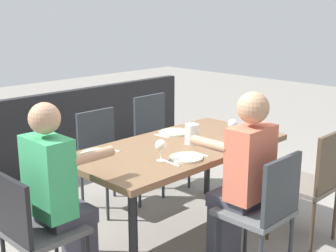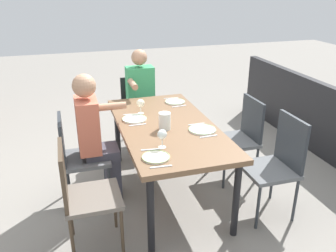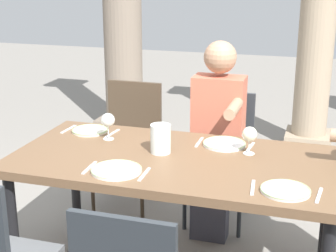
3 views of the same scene
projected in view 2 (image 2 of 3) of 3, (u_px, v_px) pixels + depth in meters
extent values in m
plane|color=gray|center=(167.00, 191.00, 3.72)|extent=(16.00, 16.00, 0.00)
cube|color=brown|center=(167.00, 127.00, 3.43)|extent=(1.79, 0.90, 0.05)
cylinder|color=black|center=(151.00, 215.00, 2.76)|extent=(0.06, 0.06, 0.72)
cylinder|color=black|center=(118.00, 134.00, 4.20)|extent=(0.06, 0.06, 0.72)
cylinder|color=black|center=(236.00, 200.00, 2.96)|extent=(0.06, 0.06, 0.72)
cylinder|color=black|center=(176.00, 127.00, 4.40)|extent=(0.06, 0.06, 0.72)
cube|color=#6A6158|center=(93.00, 197.00, 2.79)|extent=(0.44, 0.44, 0.04)
cube|color=#473828|center=(63.00, 176.00, 2.65)|extent=(0.42, 0.03, 0.46)
cylinder|color=#473828|center=(122.00, 233.00, 2.77)|extent=(0.03, 0.03, 0.46)
cylinder|color=#473828|center=(115.00, 206.00, 3.10)|extent=(0.03, 0.03, 0.46)
cylinder|color=#473828|center=(73.00, 243.00, 2.67)|extent=(0.03, 0.03, 0.46)
cylinder|color=#473828|center=(70.00, 213.00, 3.00)|extent=(0.03, 0.03, 0.46)
cube|color=#5B5E61|center=(268.00, 170.00, 3.21)|extent=(0.44, 0.44, 0.04)
cube|color=#2D3338|center=(291.00, 143.00, 3.17)|extent=(0.42, 0.03, 0.50)
cylinder|color=#2D3338|center=(238.00, 185.00, 3.42)|extent=(0.03, 0.03, 0.45)
cylinder|color=#2D3338|center=(258.00, 207.00, 3.09)|extent=(0.03, 0.03, 0.45)
cylinder|color=#2D3338|center=(272.00, 179.00, 3.52)|extent=(0.03, 0.03, 0.45)
cylinder|color=#2D3338|center=(295.00, 200.00, 3.19)|extent=(0.03, 0.03, 0.45)
cube|color=#5B5E61|center=(86.00, 158.00, 3.40)|extent=(0.44, 0.44, 0.04)
cube|color=#2D3338|center=(62.00, 141.00, 3.26)|extent=(0.42, 0.03, 0.44)
cylinder|color=#2D3338|center=(110.00, 187.00, 3.38)|extent=(0.03, 0.03, 0.45)
cylinder|color=#2D3338|center=(105.00, 168.00, 3.71)|extent=(0.03, 0.03, 0.45)
cylinder|color=#2D3338|center=(69.00, 194.00, 3.28)|extent=(0.03, 0.03, 0.45)
cylinder|color=#2D3338|center=(68.00, 174.00, 3.61)|extent=(0.03, 0.03, 0.45)
cube|color=#5B5E61|center=(234.00, 141.00, 3.83)|extent=(0.44, 0.44, 0.04)
cube|color=#2D3338|center=(252.00, 119.00, 3.79)|extent=(0.42, 0.03, 0.46)
cylinder|color=#2D3338|center=(210.00, 154.00, 4.04)|extent=(0.03, 0.03, 0.43)
cylinder|color=#2D3338|center=(224.00, 170.00, 3.70)|extent=(0.03, 0.03, 0.43)
cylinder|color=#2D3338|center=(240.00, 150.00, 4.14)|extent=(0.03, 0.03, 0.43)
cylinder|color=#2D3338|center=(256.00, 165.00, 3.80)|extent=(0.03, 0.03, 0.43)
cube|color=#4F4F50|center=(140.00, 111.00, 4.63)|extent=(0.44, 0.44, 0.04)
cube|color=black|center=(136.00, 92.00, 4.73)|extent=(0.03, 0.42, 0.41)
cylinder|color=black|center=(129.00, 135.00, 4.51)|extent=(0.03, 0.03, 0.45)
cylinder|color=black|center=(158.00, 132.00, 4.61)|extent=(0.03, 0.03, 0.45)
cylinder|color=black|center=(124.00, 124.00, 4.84)|extent=(0.03, 0.03, 0.45)
cylinder|color=black|center=(151.00, 121.00, 4.94)|extent=(0.03, 0.03, 0.45)
cube|color=#3F3F4C|center=(113.00, 176.00, 3.56)|extent=(0.24, 0.14, 0.46)
cube|color=#3F3F4C|center=(102.00, 153.00, 3.43)|extent=(0.28, 0.32, 0.10)
cube|color=#CC664C|center=(88.00, 125.00, 3.28)|extent=(0.34, 0.20, 0.51)
sphere|color=tan|center=(84.00, 86.00, 3.13)|extent=(0.21, 0.21, 0.21)
cylinder|color=tan|center=(111.00, 107.00, 3.42)|extent=(0.07, 0.30, 0.07)
cube|color=#3F3F4C|center=(145.00, 135.00, 4.50)|extent=(0.14, 0.24, 0.46)
cube|color=#3F3F4C|center=(143.00, 112.00, 4.47)|extent=(0.32, 0.28, 0.10)
cube|color=#389E60|center=(140.00, 87.00, 4.45)|extent=(0.20, 0.34, 0.51)
sphere|color=tan|center=(139.00, 57.00, 4.30)|extent=(0.20, 0.20, 0.20)
cylinder|color=tan|center=(133.00, 84.00, 4.15)|extent=(0.30, 0.07, 0.07)
cylinder|color=silver|center=(156.00, 157.00, 2.78)|extent=(0.22, 0.22, 0.01)
torus|color=#A0BE77|center=(156.00, 157.00, 2.78)|extent=(0.23, 0.23, 0.01)
cylinder|color=white|center=(162.00, 147.00, 2.96)|extent=(0.06, 0.06, 0.00)
cylinder|color=white|center=(162.00, 143.00, 2.94)|extent=(0.01, 0.01, 0.08)
sphere|color=white|center=(162.00, 134.00, 2.91)|extent=(0.08, 0.08, 0.08)
cube|color=silver|center=(161.00, 167.00, 2.65)|extent=(0.03, 0.17, 0.01)
cube|color=silver|center=(151.00, 150.00, 2.92)|extent=(0.03, 0.17, 0.01)
cylinder|color=white|center=(202.00, 130.00, 3.29)|extent=(0.26, 0.26, 0.01)
torus|color=#A4C786|center=(202.00, 129.00, 3.29)|extent=(0.26, 0.26, 0.01)
cube|color=silver|center=(208.00, 136.00, 3.16)|extent=(0.02, 0.17, 0.01)
cube|color=silver|center=(197.00, 124.00, 3.42)|extent=(0.02, 0.17, 0.01)
cylinder|color=white|center=(134.00, 119.00, 3.54)|extent=(0.25, 0.25, 0.01)
torus|color=#A9CD91|center=(134.00, 118.00, 3.54)|extent=(0.25, 0.25, 0.01)
cylinder|color=white|center=(141.00, 113.00, 3.70)|extent=(0.06, 0.06, 0.00)
cylinder|color=white|center=(141.00, 110.00, 3.69)|extent=(0.01, 0.01, 0.07)
sphere|color=#F2EFCC|center=(141.00, 103.00, 3.66)|extent=(0.08, 0.08, 0.08)
cube|color=silver|center=(138.00, 125.00, 3.41)|extent=(0.02, 0.17, 0.01)
cube|color=silver|center=(132.00, 114.00, 3.67)|extent=(0.03, 0.17, 0.01)
cylinder|color=white|center=(175.00, 102.00, 4.03)|extent=(0.23, 0.23, 0.01)
torus|color=#A4C786|center=(175.00, 101.00, 4.03)|extent=(0.23, 0.23, 0.01)
cube|color=silver|center=(179.00, 106.00, 3.90)|extent=(0.03, 0.17, 0.01)
cube|color=silver|center=(171.00, 98.00, 4.17)|extent=(0.03, 0.17, 0.01)
cylinder|color=white|center=(165.00, 121.00, 3.29)|extent=(0.11, 0.11, 0.16)
cylinder|color=#EFEAC6|center=(165.00, 123.00, 3.30)|extent=(0.10, 0.10, 0.11)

